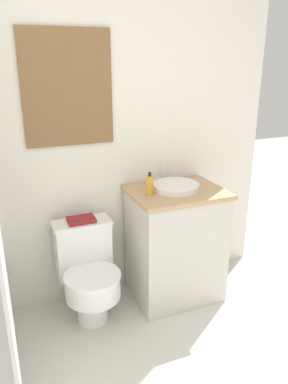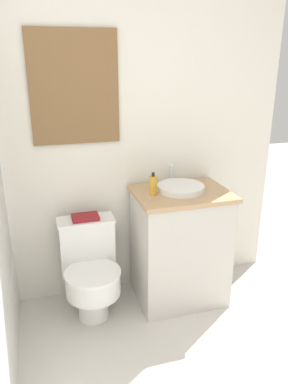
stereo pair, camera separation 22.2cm
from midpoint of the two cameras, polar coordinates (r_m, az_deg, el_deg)
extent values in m
cube|color=silver|center=(2.50, -15.18, 9.43)|extent=(3.06, 0.05, 2.50)
cube|color=brown|center=(2.45, -14.20, 15.02)|extent=(0.56, 0.02, 0.70)
cube|color=silver|center=(2.44, -14.18, 15.02)|extent=(0.53, 0.01, 0.67)
cylinder|color=white|center=(2.64, -10.37, -16.81)|extent=(0.20, 0.20, 0.22)
cylinder|color=white|center=(2.51, -10.40, -14.11)|extent=(0.35, 0.35, 0.14)
cylinder|color=white|center=(2.46, -10.51, -12.56)|extent=(0.36, 0.36, 0.02)
cube|color=white|center=(2.62, -11.71, -8.58)|extent=(0.37, 0.17, 0.37)
cube|color=white|center=(2.53, -12.01, -4.67)|extent=(0.38, 0.18, 0.02)
cube|color=beige|center=(2.70, 2.42, -8.33)|extent=(0.61, 0.46, 0.79)
cube|color=tan|center=(2.54, 2.55, -0.09)|extent=(0.64, 0.49, 0.03)
cylinder|color=white|center=(2.54, 2.38, 0.79)|extent=(0.32, 0.32, 0.04)
cylinder|color=silver|center=(2.69, 0.76, 2.88)|extent=(0.02, 0.02, 0.13)
cylinder|color=gold|center=(2.43, -1.75, 1.00)|extent=(0.05, 0.05, 0.13)
cylinder|color=black|center=(2.41, -1.77, 2.70)|extent=(0.02, 0.02, 0.02)
cube|color=maroon|center=(2.53, -12.05, -4.21)|extent=(0.18, 0.13, 0.02)
camera|label=1|loc=(0.11, -92.86, -1.02)|focal=35.00mm
camera|label=2|loc=(0.11, 87.14, 1.02)|focal=35.00mm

